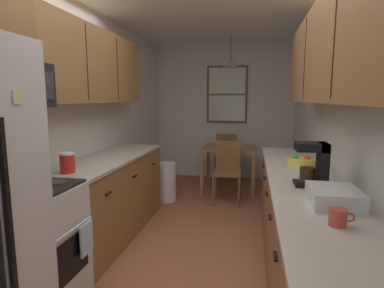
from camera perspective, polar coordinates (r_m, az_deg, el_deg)
name	(u,v)px	position (r m, az deg, el deg)	size (l,w,h in m)	color
ground_plane	(201,232)	(3.72, 1.70, -15.96)	(12.00, 12.00, 0.00)	#995B3D
wall_left	(89,121)	(3.85, -18.48, 4.12)	(0.10, 9.00, 2.55)	silver
wall_right	(333,124)	(3.45, 24.56, 3.35)	(0.10, 9.00, 2.55)	silver
wall_back	(224,112)	(6.02, 5.91, 5.87)	(4.40, 0.10, 2.55)	silver
stove_range	(31,247)	(2.62, -27.57, -16.50)	(0.66, 0.59, 1.10)	silver
microwave_over_range	(3,84)	(2.47, -31.48, 9.37)	(0.39, 0.60, 0.32)	black
counter_left	(109,196)	(3.62, -15.02, -9.31)	(0.64, 1.92, 0.90)	olive
upper_cabinets_left	(89,66)	(3.49, -18.41, 13.43)	(0.33, 2.00, 0.76)	olive
counter_right	(308,237)	(2.70, 20.54, -15.78)	(0.64, 3.37, 0.90)	olive
upper_cabinets_right	(341,49)	(2.48, 25.78, 15.48)	(0.33, 3.05, 0.75)	olive
dining_table	(229,155)	(5.19, 6.86, -1.97)	(0.86, 0.74, 0.73)	olive
dining_chair_near	(228,168)	(4.65, 6.57, -4.51)	(0.41, 0.41, 0.90)	brown
dining_chair_far	(227,155)	(5.78, 6.41, -1.97)	(0.40, 0.40, 0.90)	brown
pendant_light	(231,64)	(5.14, 7.15, 14.37)	(0.30, 0.30, 0.53)	black
back_window	(227,94)	(5.94, 6.48, 9.07)	(0.76, 0.05, 1.07)	brown
trash_bin	(166,182)	(4.70, -4.74, -6.96)	(0.29, 0.29, 0.59)	white
storage_canister	(67,163)	(2.86, -22.02, -3.23)	(0.13, 0.13, 0.17)	red
dish_towel	(86,239)	(2.53, -18.89, -16.19)	(0.02, 0.16, 0.24)	silver
coffee_maker	(315,163)	(2.41, 21.79, -3.36)	(0.22, 0.18, 0.32)	black
mug_by_coffeemaker	(338,217)	(1.74, 25.37, -12.15)	(0.12, 0.09, 0.09)	#BF3F33
fruit_bowl	(301,161)	(3.16, 19.43, -2.97)	(0.25, 0.25, 0.09)	#E5D14C
dish_rack	(334,196)	(2.06, 24.73, -8.78)	(0.28, 0.34, 0.10)	silver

